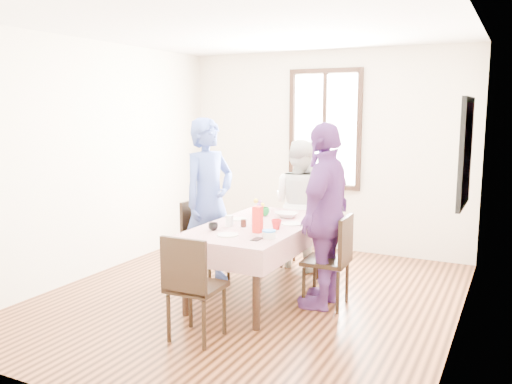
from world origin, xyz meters
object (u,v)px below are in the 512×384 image
Objects in this scene: dining_table at (258,261)px; chair_near at (196,286)px; chair_far at (300,230)px; person_left at (208,201)px; person_far at (300,204)px; person_right at (325,216)px; chair_right at (326,261)px; chair_left at (207,242)px.

chair_near is (0.00, -1.16, 0.08)m from dining_table.
person_left reaches higher than chair_far.
person_far is 1.30m from person_right.
dining_table is at bearing 94.67° from chair_far.
chair_near is (-0.72, -1.21, 0.00)m from chair_right.
chair_near is at bearing 36.03° from chair_left.
person_right is (0.70, 1.21, 0.45)m from chair_near.
chair_far and chair_near have the same top height.
chair_near is at bearing -90.00° from dining_table.
dining_table is 1.85× the size of chair_left.
dining_table is 1.16m from chair_far.
chair_right is 1.00× the size of chair_near.
chair_right is at bearing 57.89° from chair_near.
chair_left is 0.58× the size of person_far.
person_left is (-0.70, 1.32, 0.46)m from chair_near.
chair_near is at bearing -134.67° from person_left.
person_far is at bearing 31.09° from chair_right.
person_left is at bearing 97.43° from chair_left.
dining_table is at bearing 105.99° from person_far.
dining_table is 0.92× the size of person_left.
chair_right is 1.50m from person_left.
chair_far is 2.32m from chair_near.
person_far is (0.70, 0.98, -0.13)m from person_left.
chair_right is (0.72, 0.05, 0.08)m from dining_table.
chair_left is (-0.72, 0.16, 0.08)m from dining_table.
dining_table is 0.90m from person_left.
person_far is 0.87× the size of person_right.
dining_table is at bearing 91.80° from chair_right.
chair_far is 1.38m from person_right.
chair_right is 1.00× the size of chair_far.
person_right reaches higher than chair_right.
person_right is (0.70, -1.09, 0.12)m from person_far.
person_right reaches higher than chair_left.
chair_right and chair_near have the same top height.
person_far reaches higher than chair_far.
person_far is at bearing 88.54° from chair_near.
person_far is at bearing -18.12° from person_left.
chair_near is 0.50× the size of person_left.
person_left is at bearing 116.49° from chair_near.
person_right reaches higher than chair_far.
chair_left is 1.49m from person_right.
chair_left is 1.23m from chair_far.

